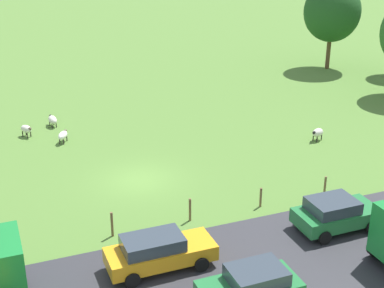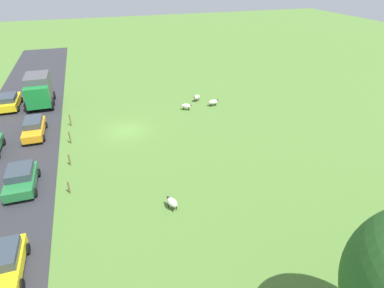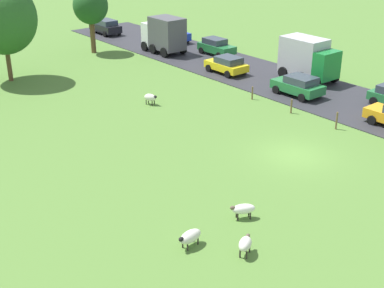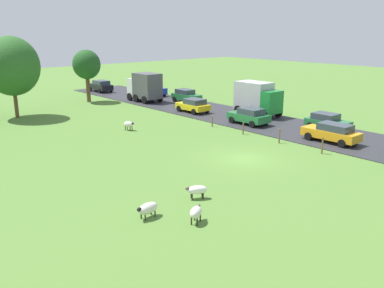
% 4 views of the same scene
% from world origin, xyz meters
% --- Properties ---
extents(ground_plane, '(160.00, 160.00, 0.00)m').
position_xyz_m(ground_plane, '(0.00, 0.00, 0.00)').
color(ground_plane, '#517A33').
extents(road_strip, '(8.00, 80.00, 0.06)m').
position_xyz_m(road_strip, '(10.29, 0.00, 0.03)').
color(road_strip, '#2D2D33').
rests_on(road_strip, ground_plane).
extents(sheep_0, '(1.22, 0.97, 0.76)m').
position_xyz_m(sheep_0, '(-7.32, -3.08, 0.51)').
color(sheep_0, white).
rests_on(sheep_0, ground_plane).
extents(sheep_1, '(0.87, 1.12, 0.83)m').
position_xyz_m(sheep_1, '(-1.46, 12.75, 0.55)').
color(sheep_1, silver).
rests_on(sheep_1, ground_plane).
extents(sheep_2, '(1.06, 0.92, 0.81)m').
position_xyz_m(sheep_2, '(-9.28, -5.21, 0.55)').
color(sheep_2, silver).
rests_on(sheep_2, ground_plane).
extents(sheep_3, '(1.29, 0.66, 0.76)m').
position_xyz_m(sheep_3, '(-10.68, -3.26, 0.49)').
color(sheep_3, silver).
rests_on(sheep_3, ground_plane).
extents(tree_3, '(5.36, 5.36, 8.38)m').
position_xyz_m(tree_3, '(-17.39, 24.37, 5.50)').
color(tree_3, brown).
rests_on(tree_3, ground_plane).
extents(fence_post_0, '(0.12, 0.12, 1.24)m').
position_xyz_m(fence_post_0, '(5.26, -2.87, 0.62)').
color(fence_post_0, brown).
rests_on(fence_post_0, ground_plane).
extents(fence_post_1, '(0.12, 0.12, 1.20)m').
position_xyz_m(fence_post_1, '(5.26, 1.02, 0.60)').
color(fence_post_1, brown).
rests_on(fence_post_1, ground_plane).
extents(fence_post_2, '(0.12, 0.12, 1.05)m').
position_xyz_m(fence_post_2, '(5.26, 4.91, 0.53)').
color(fence_post_2, brown).
rests_on(fence_post_2, ground_plane).
extents(fence_post_3, '(0.12, 0.12, 1.01)m').
position_xyz_m(fence_post_3, '(5.26, 8.80, 0.51)').
color(fence_post_3, brown).
rests_on(fence_post_3, ground_plane).
extents(car_0, '(1.96, 4.59, 1.55)m').
position_xyz_m(car_0, '(8.54, -1.68, 0.87)').
color(car_0, orange).
rests_on(car_0, road_strip).
extents(car_1, '(2.18, 4.00, 1.57)m').
position_xyz_m(car_1, '(8.56, 7.11, 0.88)').
color(car_1, '#237238').
rests_on(car_1, road_strip).
extents(car_7, '(2.06, 3.88, 1.51)m').
position_xyz_m(car_7, '(12.04, 0.88, 0.85)').
color(car_7, '#237238').
rests_on(car_7, road_strip).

